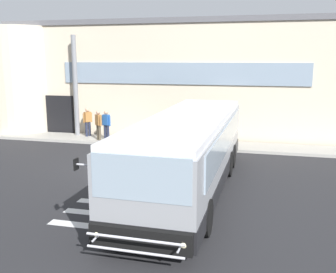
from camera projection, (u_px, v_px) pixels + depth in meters
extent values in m
cube|color=#232326|center=(127.00, 167.00, 16.91)|extent=(80.00, 90.00, 0.02)
cube|color=silver|center=(122.00, 230.00, 10.72)|extent=(4.40, 0.36, 0.01)
cube|color=silver|center=(132.00, 217.00, 11.58)|extent=(4.40, 0.36, 0.01)
cube|color=silver|center=(142.00, 206.00, 12.43)|extent=(4.40, 0.36, 0.01)
cube|color=silver|center=(150.00, 196.00, 13.29)|extent=(4.40, 0.36, 0.01)
cube|color=silver|center=(157.00, 188.00, 14.15)|extent=(4.40, 0.36, 0.01)
cube|color=beige|center=(184.00, 78.00, 27.67)|extent=(19.97, 12.00, 6.52)
cube|color=#56565B|center=(184.00, 28.00, 26.99)|extent=(20.17, 12.20, 0.30)
cylinder|color=beige|center=(20.00, 80.00, 24.69)|extent=(4.40, 4.40, 6.52)
cube|color=black|center=(60.00, 115.00, 23.87)|extent=(1.80, 0.16, 2.40)
cube|color=gray|center=(180.00, 73.00, 21.58)|extent=(13.97, 0.10, 1.20)
cube|color=#9E9B93|center=(157.00, 142.00, 21.45)|extent=(23.97, 2.00, 0.15)
cylinder|color=slate|center=(75.00, 86.00, 22.65)|extent=(0.28, 0.28, 5.79)
cube|color=gray|center=(189.00, 151.00, 13.70)|extent=(2.71, 10.54, 2.15)
cube|color=black|center=(189.00, 173.00, 13.86)|extent=(2.75, 10.58, 0.55)
cube|color=silver|center=(189.00, 118.00, 13.46)|extent=(2.60, 10.34, 0.20)
cube|color=#8C9EAD|center=(141.00, 178.00, 8.65)|extent=(2.35, 0.15, 1.05)
cube|color=#8C9EAD|center=(227.00, 138.00, 13.56)|extent=(0.18, 9.31, 0.95)
cube|color=#8C9EAD|center=(156.00, 134.00, 14.21)|extent=(0.18, 9.31, 0.95)
cube|color=black|center=(141.00, 163.00, 8.58)|extent=(2.15, 0.13, 0.28)
cube|color=black|center=(140.00, 239.00, 8.80)|extent=(2.45, 0.24, 0.52)
sphere|color=beige|center=(184.00, 244.00, 8.50)|extent=(0.18, 0.18, 0.18)
sphere|color=beige|center=(98.00, 234.00, 9.02)|extent=(0.18, 0.18, 0.18)
cylinder|color=#B7B7BF|center=(84.00, 165.00, 9.19)|extent=(0.40, 0.06, 0.05)
cube|color=black|center=(76.00, 164.00, 9.24)|extent=(0.04, 0.20, 0.28)
cylinder|color=black|center=(205.00, 217.00, 10.31)|extent=(0.31, 1.00, 1.00)
cylinder|color=black|center=(122.00, 209.00, 10.91)|extent=(0.31, 1.00, 1.00)
cylinder|color=black|center=(228.00, 164.00, 15.53)|extent=(0.31, 1.00, 1.00)
cylinder|color=black|center=(171.00, 160.00, 16.12)|extent=(0.31, 1.00, 1.00)
cylinder|color=black|center=(231.00, 156.00, 16.76)|extent=(0.31, 1.00, 1.00)
cylinder|color=black|center=(178.00, 153.00, 17.35)|extent=(0.31, 1.00, 1.00)
cylinder|color=#B7B7BF|center=(135.00, 252.00, 8.48)|extent=(2.25, 0.09, 0.06)
cylinder|color=#B7B7BF|center=(134.00, 239.00, 8.42)|extent=(2.25, 0.09, 0.06)
cylinder|color=#B7B7BF|center=(180.00, 247.00, 8.39)|extent=(0.06, 0.50, 0.05)
cylinder|color=#B7B7BF|center=(97.00, 236.00, 8.88)|extent=(0.06, 0.50, 0.05)
cylinder|color=#1E2338|center=(90.00, 129.00, 22.78)|extent=(0.15, 0.15, 0.85)
cylinder|color=#1E2338|center=(87.00, 129.00, 22.65)|extent=(0.15, 0.15, 0.85)
cube|color=#996633|center=(88.00, 117.00, 22.58)|extent=(0.40, 0.44, 0.58)
sphere|color=tan|center=(87.00, 110.00, 22.49)|extent=(0.23, 0.23, 0.23)
cylinder|color=#996633|center=(91.00, 117.00, 22.75)|extent=(0.09, 0.09, 0.55)
cylinder|color=#996633|center=(84.00, 118.00, 22.42)|extent=(0.09, 0.09, 0.55)
cube|color=maroon|center=(86.00, 117.00, 22.71)|extent=(0.32, 0.35, 0.44)
cylinder|color=#4C4233|center=(100.00, 133.00, 21.55)|extent=(0.15, 0.15, 0.85)
cylinder|color=#4C4233|center=(98.00, 132.00, 21.70)|extent=(0.15, 0.15, 0.85)
cube|color=#996633|center=(98.00, 120.00, 21.48)|extent=(0.43, 0.41, 0.58)
sphere|color=tan|center=(98.00, 112.00, 21.40)|extent=(0.23, 0.23, 0.23)
cylinder|color=#996633|center=(100.00, 121.00, 21.30)|extent=(0.09, 0.09, 0.55)
cylinder|color=#996633|center=(96.00, 120.00, 21.69)|extent=(0.09, 0.09, 0.55)
cylinder|color=#1E2338|center=(108.00, 133.00, 21.58)|extent=(0.15, 0.15, 0.85)
cylinder|color=#1E2338|center=(105.00, 132.00, 21.68)|extent=(0.15, 0.15, 0.85)
cube|color=#2659A5|center=(106.00, 120.00, 21.49)|extent=(0.43, 0.32, 0.58)
sphere|color=tan|center=(106.00, 112.00, 21.41)|extent=(0.23, 0.23, 0.23)
cylinder|color=#2659A5|center=(110.00, 121.00, 21.37)|extent=(0.09, 0.09, 0.55)
cylinder|color=#2659A5|center=(103.00, 120.00, 21.63)|extent=(0.09, 0.09, 0.55)
cylinder|color=yellow|center=(151.00, 140.00, 20.24)|extent=(0.18, 0.18, 0.90)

